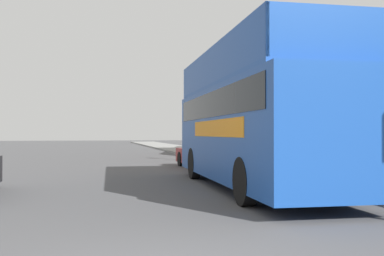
{
  "coord_description": "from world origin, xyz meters",
  "views": [
    {
      "loc": [
        -0.7,
        -4.29,
        1.58
      ],
      "look_at": [
        2.26,
        9.19,
        1.74
      ],
      "focal_mm": 42.0,
      "sensor_mm": 36.0,
      "label": 1
    }
  ],
  "objects": [
    {
      "name": "ground_plane",
      "position": [
        0.0,
        21.0,
        0.0
      ],
      "size": [
        144.0,
        144.0,
        0.0
      ],
      "primitive_type": "plane",
      "color": "#4C4C4F"
    },
    {
      "name": "parked_car_ahead_of_bus",
      "position": [
        4.26,
        15.54,
        0.65
      ],
      "size": [
        1.98,
        4.22,
        1.36
      ],
      "rotation": [
        0.0,
        0.0,
        0.04
      ],
      "color": "maroon",
      "rests_on": "ground_plane"
    },
    {
      "name": "sidewalk",
      "position": [
        7.37,
        18.0,
        0.07
      ],
      "size": [
        3.92,
        108.0,
        0.14
      ],
      "color": "gray",
      "rests_on": "ground_plane"
    },
    {
      "name": "brick_terrace_rear",
      "position": [
        12.33,
        22.07,
        4.34
      ],
      "size": [
        6.0,
        22.0,
        8.69
      ],
      "color": "#935642",
      "rests_on": "ground_plane"
    },
    {
      "name": "lamp_post_third",
      "position": [
        5.84,
        18.75,
        3.28
      ],
      "size": [
        0.35,
        0.35,
        4.53
      ],
      "color": "black",
      "rests_on": "sidewalk"
    },
    {
      "name": "tour_bus",
      "position": [
        3.75,
        7.9,
        1.84
      ],
      "size": [
        2.85,
        9.9,
        3.98
      ],
      "rotation": [
        0.0,
        0.0,
        -0.03
      ],
      "color": "#19479E",
      "rests_on": "ground_plane"
    },
    {
      "name": "lamp_post_second",
      "position": [
        6.08,
        11.49,
        3.51
      ],
      "size": [
        0.35,
        0.35,
        4.91
      ],
      "color": "black",
      "rests_on": "sidewalk"
    }
  ]
}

